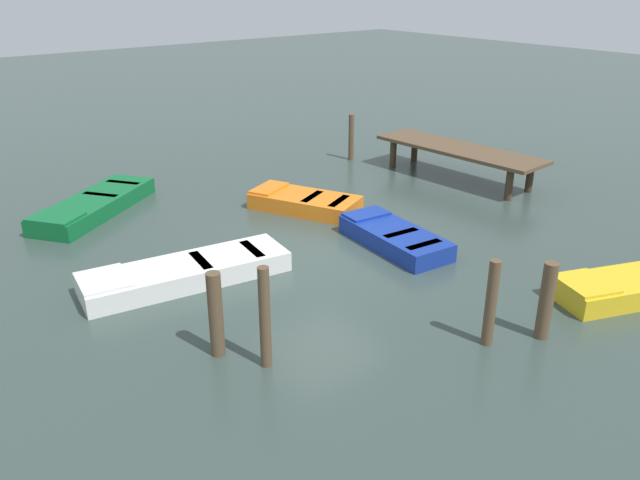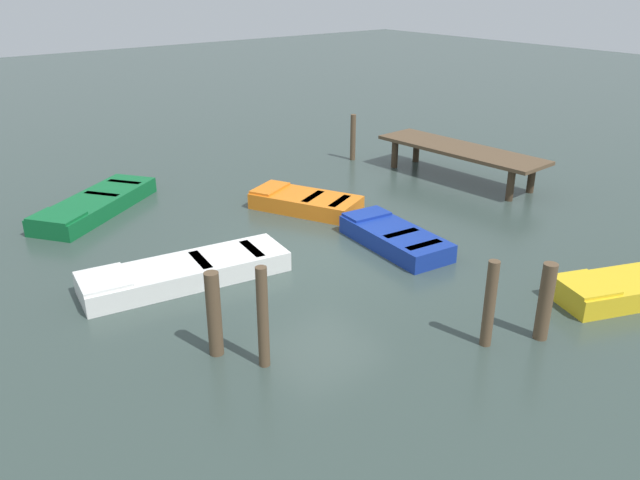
# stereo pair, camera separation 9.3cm
# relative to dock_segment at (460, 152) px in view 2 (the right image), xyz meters

# --- Properties ---
(ground_plane) EXTENTS (80.00, 80.00, 0.00)m
(ground_plane) POSITION_rel_dock_segment_xyz_m (1.73, -6.54, -0.83)
(ground_plane) COLOR #33423D
(dock_segment) EXTENTS (5.23, 1.76, 0.95)m
(dock_segment) POSITION_rel_dock_segment_xyz_m (0.00, 0.00, 0.00)
(dock_segment) COLOR brown
(dock_segment) RESTS_ON ground_plane
(rowboat_white) EXTENTS (1.79, 4.18, 0.46)m
(rowboat_white) POSITION_rel_dock_segment_xyz_m (1.08, -9.42, -0.61)
(rowboat_white) COLOR silver
(rowboat_white) RESTS_ON ground_plane
(rowboat_orange) EXTENTS (3.00, 2.26, 0.46)m
(rowboat_orange) POSITION_rel_dock_segment_xyz_m (-0.72, -5.10, -0.61)
(rowboat_orange) COLOR orange
(rowboat_orange) RESTS_ON ground_plane
(rowboat_green) EXTENTS (3.20, 3.82, 0.46)m
(rowboat_green) POSITION_rel_dock_segment_xyz_m (-3.84, -9.40, -0.61)
(rowboat_green) COLOR #0F602D
(rowboat_green) RESTS_ON ground_plane
(rowboat_blue) EXTENTS (2.85, 1.42, 0.46)m
(rowboat_blue) POSITION_rel_dock_segment_xyz_m (2.38, -4.94, -0.61)
(rowboat_blue) COLOR navy
(rowboat_blue) RESTS_ON ground_plane
(mooring_piling_near_left) EXTENTS (0.18, 0.18, 1.69)m
(mooring_piling_near_left) POSITION_rel_dock_segment_xyz_m (4.47, -9.79, 0.02)
(mooring_piling_near_left) COLOR brown
(mooring_piling_near_left) RESTS_ON ground_plane
(mooring_piling_mid_right) EXTENTS (0.23, 0.23, 1.44)m
(mooring_piling_mid_right) POSITION_rel_dock_segment_xyz_m (3.72, -10.22, -0.11)
(mooring_piling_mid_right) COLOR brown
(mooring_piling_mid_right) RESTS_ON ground_plane
(mooring_piling_center) EXTENTS (0.19, 0.19, 1.51)m
(mooring_piling_center) POSITION_rel_dock_segment_xyz_m (6.22, -6.60, -0.07)
(mooring_piling_center) COLOR brown
(mooring_piling_center) RESTS_ON ground_plane
(mooring_piling_far_right) EXTENTS (0.17, 0.17, 1.47)m
(mooring_piling_far_right) POSITION_rel_dock_segment_xyz_m (-3.49, -1.08, -0.09)
(mooring_piling_far_right) COLOR brown
(mooring_piling_far_right) RESTS_ON ground_plane
(mooring_piling_near_right) EXTENTS (0.24, 0.24, 1.37)m
(mooring_piling_near_right) POSITION_rel_dock_segment_xyz_m (6.66, -5.72, -0.14)
(mooring_piling_near_right) COLOR brown
(mooring_piling_near_right) RESTS_ON ground_plane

